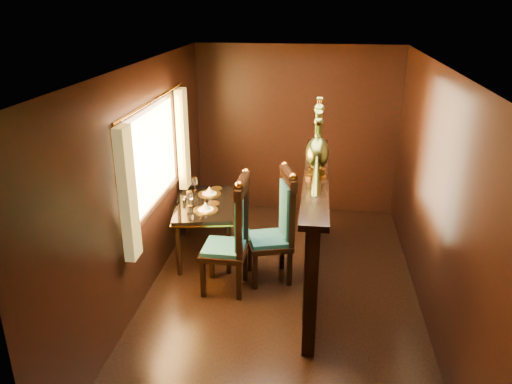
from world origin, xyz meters
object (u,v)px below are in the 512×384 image
Objects in this scene: chair_right at (280,222)px; peacock_right at (318,139)px; peacock_left at (318,139)px; chair_left at (235,232)px; dining_table at (204,207)px.

peacock_right is at bearing -12.48° from chair_right.
peacock_left is at bearing -90.00° from peacock_right.
peacock_right reaches higher than chair_left.
dining_table is 0.96× the size of chair_right.
peacock_left is (1.38, -0.68, 1.12)m from dining_table.
peacock_right reaches higher than dining_table.
peacock_right is at bearing 24.16° from chair_left.
chair_right is (0.47, 0.32, -0.01)m from chair_left.
chair_left is 0.57m from chair_right.
chair_left reaches higher than dining_table.
peacock_right is (1.38, -0.45, 1.06)m from dining_table.
chair_left is 1.34m from peacock_left.
chair_right is 1.06m from peacock_right.
chair_left is at bearing -171.39° from peacock_left.
peacock_left is at bearing 10.03° from chair_left.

